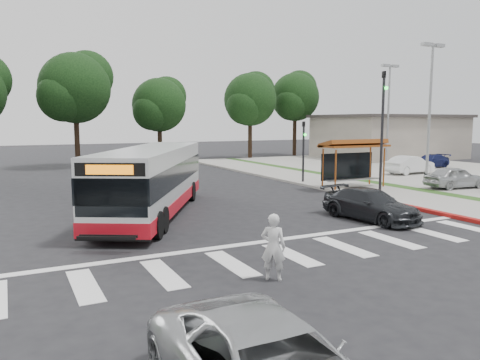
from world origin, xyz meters
TOP-DOWN VIEW (x-y plane):
  - ground at (0.00, 0.00)m, footprint 140.00×140.00m
  - sidewalk_east at (11.00, 8.00)m, footprint 4.00×40.00m
  - curb_east at (9.00, 8.00)m, footprint 0.30×40.00m
  - curb_east_red at (9.00, -2.00)m, footprint 0.32×6.00m
  - parking_lot at (23.00, 10.00)m, footprint 18.00×36.00m
  - commercial_building at (30.00, 22.00)m, footprint 14.00×10.00m
  - building_roof_cap at (30.00, 22.00)m, footprint 14.60×10.60m
  - crosswalk_ladder at (0.00, -5.00)m, footprint 18.00×2.60m
  - bus_shelter at (10.80, 5.10)m, footprint 4.20×1.60m
  - traffic_signal_ne_tall at (9.60, 1.49)m, footprint 0.18×0.37m
  - traffic_signal_ne_short at (9.60, 8.49)m, footprint 0.18×0.37m
  - lot_light_front at (18.00, 6.00)m, footprint 1.90×0.35m
  - lot_light_mid at (24.00, 16.00)m, footprint 1.90×0.35m
  - tree_ne_a at (16.08, 28.06)m, footprint 6.16×5.74m
  - tree_ne_b at (23.08, 30.06)m, footprint 6.16×5.74m
  - tree_north_a at (-1.92, 26.07)m, footprint 6.60×6.15m
  - tree_north_b at (6.07, 28.06)m, footprint 5.72×5.33m
  - transit_bus at (-1.98, 2.89)m, footprint 7.57×10.90m
  - pedestrian at (-1.64, -6.70)m, footprint 0.75×0.72m
  - dark_sedan at (5.63, -2.19)m, footprint 2.32×4.56m
  - parked_car_0 at (15.98, 2.10)m, footprint 3.92×1.97m
  - parked_car_1 at (19.43, 8.84)m, footprint 4.21×1.82m
  - parked_car_3 at (24.57, 11.51)m, footprint 4.01×1.95m

SIDE VIEW (x-z plane):
  - ground at x=0.00m, z-range 0.00..0.00m
  - crosswalk_ladder at x=0.00m, z-range 0.00..0.01m
  - parking_lot at x=23.00m, z-range 0.00..0.10m
  - sidewalk_east at x=11.00m, z-range 0.00..0.12m
  - curb_east at x=9.00m, z-range 0.00..0.15m
  - curb_east_red at x=9.00m, z-range 0.00..0.15m
  - dark_sedan at x=5.63m, z-range 0.00..1.27m
  - parked_car_3 at x=24.57m, z-range 0.10..1.22m
  - parked_car_0 at x=15.98m, z-range 0.10..1.38m
  - parked_car_1 at x=19.43m, z-range 0.10..1.45m
  - pedestrian at x=-1.64m, z-range 0.00..1.72m
  - transit_bus at x=-1.98m, z-range 0.00..2.88m
  - commercial_building at x=30.00m, z-range 0.00..4.40m
  - bus_shelter at x=10.80m, z-range 0.92..3.78m
  - traffic_signal_ne_short at x=9.60m, z-range 0.48..4.48m
  - traffic_signal_ne_tall at x=9.60m, z-range 0.63..7.13m
  - building_roof_cap at x=30.00m, z-range 4.40..4.70m
  - tree_north_b at x=6.07m, z-range 1.45..9.88m
  - lot_light_front at x=18.00m, z-range 1.40..10.41m
  - lot_light_mid at x=24.00m, z-range 1.40..10.41m
  - tree_ne_a at x=16.08m, z-range 1.74..11.04m
  - tree_ne_b at x=23.08m, z-range 1.91..11.93m
  - tree_north_a at x=-1.92m, z-range 1.84..12.01m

